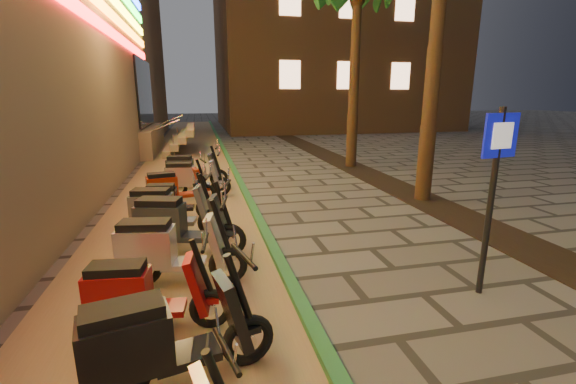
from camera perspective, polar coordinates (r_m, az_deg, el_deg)
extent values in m
cube|color=#8C7251|center=(12.08, -15.17, 0.87)|extent=(3.40, 60.00, 0.01)
cube|color=#286A37|center=(12.12, -7.14, 1.51)|extent=(0.18, 60.00, 0.10)
cube|color=black|center=(9.23, 25.79, -4.11)|extent=(1.20, 40.00, 0.02)
cube|color=black|center=(19.92, -20.44, 13.63)|extent=(0.08, 5.00, 3.00)
cube|color=gray|center=(20.37, -25.67, 6.90)|extent=(5.00, 6.00, 1.20)
cube|color=gray|center=(19.99, -17.08, 6.25)|extent=(0.35, 5.00, 0.30)
cube|color=gray|center=(19.93, -16.13, 7.16)|extent=(0.35, 5.00, 0.30)
cube|color=gray|center=(19.88, -15.18, 8.08)|extent=(0.35, 5.00, 0.30)
cube|color=gray|center=(19.84, -14.21, 9.00)|extent=(0.35, 5.00, 0.30)
cylinder|color=silver|center=(17.92, -19.03, 8.81)|extent=(2.09, 0.06, 0.81)
cylinder|color=silver|center=(21.90, -18.01, 9.72)|extent=(2.09, 0.06, 0.81)
cube|color=#FFBF8C|center=(26.48, 0.30, 16.99)|extent=(1.40, 0.06, 1.80)
cube|color=#FFBF8C|center=(27.67, 8.75, 16.71)|extent=(1.40, 0.06, 1.80)
cube|color=#FFBF8C|center=(29.37, 16.32, 16.17)|extent=(1.40, 0.06, 1.80)
cube|color=#FFBF8C|center=(27.08, 0.31, 26.54)|extent=(1.40, 0.06, 1.80)
cube|color=#FFBF8C|center=(28.25, 9.12, 25.86)|extent=(1.40, 0.06, 1.80)
cube|color=#FFBF8C|center=(29.91, 16.97, 24.79)|extent=(1.40, 0.06, 1.80)
cylinder|color=#472D19|center=(10.45, 20.55, 14.23)|extent=(0.40, 0.40, 5.70)
cylinder|color=#472D19|center=(14.90, 9.73, 15.09)|extent=(0.40, 0.40, 5.95)
cylinder|color=black|center=(5.73, 27.77, -1.72)|extent=(0.08, 0.08, 2.54)
cube|color=#0E13B6|center=(5.57, 29.00, 7.33)|extent=(0.56, 0.12, 0.56)
cube|color=white|center=(5.55, 29.20, 7.29)|extent=(0.32, 0.07, 0.32)
cylinder|color=black|center=(2.80, -9.11, -22.14)|extent=(0.16, 0.52, 0.04)
torus|color=black|center=(4.01, -23.69, -23.92)|extent=(0.56, 0.23, 0.56)
cylinder|color=silver|center=(4.01, -23.69, -23.92)|extent=(0.17, 0.14, 0.15)
torus|color=black|center=(4.17, -5.93, -21.00)|extent=(0.56, 0.23, 0.56)
cylinder|color=silver|center=(4.17, -5.93, -21.00)|extent=(0.17, 0.14, 0.15)
cube|color=black|center=(4.02, -14.74, -22.21)|extent=(0.66, 0.49, 0.09)
cube|color=black|center=(3.83, -22.82, -20.08)|extent=(0.82, 0.57, 0.53)
cube|color=black|center=(3.67, -23.30, -16.05)|extent=(0.72, 0.49, 0.13)
cube|color=black|center=(3.93, -8.20, -17.14)|extent=(0.38, 0.48, 0.75)
cylinder|color=black|center=(3.85, -7.22, -14.20)|extent=(0.30, 0.14, 0.79)
cylinder|color=black|center=(3.71, -6.60, -9.40)|extent=(0.19, 0.61, 0.05)
cube|color=black|center=(4.10, -5.97, -19.54)|extent=(0.26, 0.20, 0.06)
torus|color=black|center=(5.01, -24.32, -16.18)|extent=(0.51, 0.15, 0.50)
cylinder|color=silver|center=(5.01, -24.32, -16.18)|extent=(0.14, 0.11, 0.13)
torus|color=black|center=(4.79, -11.42, -16.56)|extent=(0.51, 0.15, 0.50)
cylinder|color=silver|center=(4.79, -11.42, -16.56)|extent=(0.14, 0.11, 0.13)
cube|color=maroon|center=(4.85, -18.17, -16.07)|extent=(0.56, 0.38, 0.08)
cube|color=maroon|center=(4.85, -23.77, -13.37)|extent=(0.71, 0.44, 0.48)
cube|color=black|center=(4.74, -24.11, -10.36)|extent=(0.63, 0.37, 0.12)
cube|color=maroon|center=(4.65, -13.32, -13.08)|extent=(0.30, 0.41, 0.68)
cylinder|color=black|center=(4.56, -12.60, -10.92)|extent=(0.27, 0.10, 0.71)
cylinder|color=black|center=(4.43, -12.19, -7.30)|extent=(0.10, 0.56, 0.04)
cube|color=maroon|center=(4.73, -11.49, -15.35)|extent=(0.23, 0.16, 0.06)
torus|color=black|center=(5.98, -20.80, -10.41)|extent=(0.58, 0.20, 0.57)
cylinder|color=silver|center=(5.98, -20.80, -10.41)|extent=(0.17, 0.13, 0.15)
torus|color=black|center=(5.74, -8.88, -10.67)|extent=(0.58, 0.20, 0.57)
cylinder|color=silver|center=(5.74, -8.88, -10.67)|extent=(0.17, 0.13, 0.15)
cube|color=silver|center=(5.81, -15.10, -10.20)|extent=(0.65, 0.46, 0.09)
cube|color=silver|center=(5.83, -20.25, -7.61)|extent=(0.82, 0.53, 0.54)
cube|color=black|center=(5.73, -20.52, -4.67)|extent=(0.72, 0.45, 0.13)
cube|color=silver|center=(5.61, -10.59, -7.22)|extent=(0.36, 0.48, 0.77)
cylinder|color=black|center=(5.53, -9.90, -5.12)|extent=(0.31, 0.12, 0.81)
cylinder|color=black|center=(5.42, -9.49, -1.63)|extent=(0.15, 0.63, 0.05)
cube|color=silver|center=(5.68, -8.93, -9.47)|extent=(0.26, 0.19, 0.07)
torus|color=black|center=(7.01, -18.83, -6.54)|extent=(0.59, 0.26, 0.58)
cylinder|color=silver|center=(7.01, -18.83, -6.54)|extent=(0.18, 0.15, 0.16)
torus|color=black|center=(6.67, -8.66, -6.98)|extent=(0.59, 0.26, 0.58)
cylinder|color=silver|center=(6.67, -8.66, -6.98)|extent=(0.18, 0.15, 0.16)
cube|color=#25282A|center=(6.80, -13.99, -6.43)|extent=(0.69, 0.53, 0.09)
cube|color=#25282A|center=(6.87, -18.34, -4.05)|extent=(0.87, 0.61, 0.56)
cube|color=black|center=(6.78, -18.55, -1.44)|extent=(0.76, 0.53, 0.13)
cube|color=#25282A|center=(6.57, -10.12, -3.84)|extent=(0.40, 0.51, 0.79)
cylinder|color=black|center=(6.49, -9.53, -1.98)|extent=(0.32, 0.16, 0.83)
cylinder|color=black|center=(6.39, -9.17, 1.09)|extent=(0.22, 0.64, 0.05)
cube|color=#25282A|center=(6.62, -8.70, -5.90)|extent=(0.28, 0.22, 0.07)
torus|color=black|center=(7.87, -19.92, -4.45)|extent=(0.57, 0.21, 0.56)
cylinder|color=silver|center=(7.87, -19.92, -4.45)|extent=(0.17, 0.13, 0.15)
torus|color=black|center=(7.59, -11.21, -4.53)|extent=(0.57, 0.21, 0.56)
cylinder|color=silver|center=(7.59, -11.21, -4.53)|extent=(0.17, 0.13, 0.15)
cube|color=gray|center=(7.70, -15.74, -4.20)|extent=(0.65, 0.47, 0.09)
cube|color=gray|center=(7.76, -19.50, -2.27)|extent=(0.82, 0.54, 0.54)
cube|color=black|center=(7.68, -19.69, -0.04)|extent=(0.72, 0.46, 0.13)
cube|color=gray|center=(7.51, -12.47, -1.88)|extent=(0.36, 0.48, 0.76)
cylinder|color=black|center=(7.44, -11.99, -0.29)|extent=(0.30, 0.13, 0.80)
cylinder|color=black|center=(7.36, -11.71, 2.31)|extent=(0.16, 0.62, 0.05)
cube|color=gray|center=(7.55, -11.25, -3.60)|extent=(0.26, 0.19, 0.06)
torus|color=black|center=(8.87, -18.56, -2.58)|extent=(0.48, 0.13, 0.47)
cylinder|color=silver|center=(8.87, -18.56, -2.58)|extent=(0.13, 0.10, 0.13)
torus|color=black|center=(8.73, -12.00, -2.41)|extent=(0.48, 0.13, 0.47)
cylinder|color=silver|center=(8.73, -12.00, -2.41)|extent=(0.13, 0.10, 0.13)
cube|color=black|center=(8.78, -15.38, -2.28)|extent=(0.52, 0.35, 0.07)
cube|color=black|center=(8.79, -18.23, -0.93)|extent=(0.66, 0.40, 0.45)
cube|color=black|center=(8.73, -18.36, 0.74)|extent=(0.59, 0.34, 0.11)
cube|color=black|center=(8.66, -12.94, -0.48)|extent=(0.27, 0.38, 0.64)
cylinder|color=black|center=(8.61, -12.59, 0.70)|extent=(0.25, 0.09, 0.67)
cylinder|color=black|center=(8.55, -12.39, 2.61)|extent=(0.09, 0.53, 0.04)
cube|color=black|center=(8.70, -12.04, -1.72)|extent=(0.21, 0.14, 0.05)
torus|color=black|center=(9.75, -18.48, -0.96)|extent=(0.52, 0.20, 0.52)
cylinder|color=silver|center=(9.75, -18.48, -0.96)|extent=(0.16, 0.13, 0.14)
torus|color=black|center=(9.92, -12.12, -0.29)|extent=(0.52, 0.20, 0.52)
cylinder|color=silver|center=(9.92, -12.12, -0.29)|extent=(0.16, 0.13, 0.14)
cube|color=maroon|center=(9.81, -15.35, -0.41)|extent=(0.60, 0.44, 0.08)
cube|color=maroon|center=(9.69, -18.15, 0.73)|extent=(0.76, 0.51, 0.50)
cube|color=black|center=(9.63, -18.28, 2.39)|extent=(0.67, 0.44, 0.12)
cube|color=maroon|center=(9.82, -13.01, 1.53)|extent=(0.34, 0.44, 0.70)
cylinder|color=black|center=(9.79, -12.68, 2.70)|extent=(0.28, 0.12, 0.73)
cylinder|color=black|center=(9.74, -12.49, 4.55)|extent=(0.16, 0.57, 0.04)
cube|color=maroon|center=(9.89, -12.16, 0.38)|extent=(0.24, 0.18, 0.06)
torus|color=black|center=(10.81, -16.03, 0.71)|extent=(0.55, 0.18, 0.54)
cylinder|color=silver|center=(10.81, -16.03, 0.71)|extent=(0.16, 0.12, 0.14)
torus|color=black|center=(10.64, -9.90, 0.85)|extent=(0.55, 0.18, 0.54)
cylinder|color=silver|center=(10.64, -9.90, 0.85)|extent=(0.16, 0.12, 0.14)
cube|color=silver|center=(10.70, -13.05, 1.00)|extent=(0.61, 0.43, 0.08)
cube|color=silver|center=(10.73, -15.70, 2.28)|extent=(0.77, 0.49, 0.52)
cube|color=black|center=(10.67, -15.81, 3.86)|extent=(0.68, 0.42, 0.12)
cube|color=silver|center=(10.58, -10.76, 2.69)|extent=(0.33, 0.45, 0.73)
cylinder|color=black|center=(10.54, -10.42, 3.80)|extent=(0.29, 0.11, 0.77)
cylinder|color=black|center=(10.48, -10.21, 5.59)|extent=(0.13, 0.60, 0.05)
cube|color=silver|center=(10.61, -9.92, 1.50)|extent=(0.25, 0.18, 0.06)
torus|color=black|center=(11.82, -15.99, 1.88)|extent=(0.57, 0.18, 0.56)
cylinder|color=silver|center=(11.82, -15.99, 1.88)|extent=(0.16, 0.13, 0.15)
torus|color=black|center=(11.65, -10.19, 2.04)|extent=(0.57, 0.18, 0.56)
cylinder|color=silver|center=(11.65, -10.19, 2.04)|extent=(0.16, 0.13, 0.15)
cube|color=#282B2E|center=(11.71, -13.17, 2.16)|extent=(0.63, 0.44, 0.09)
cube|color=#282B2E|center=(11.74, -15.68, 3.37)|extent=(0.80, 0.50, 0.54)
cube|color=black|center=(11.69, -15.78, 4.86)|extent=(0.70, 0.43, 0.13)
cube|color=#282B2E|center=(11.60, -11.01, 3.78)|extent=(0.34, 0.46, 0.75)
cylinder|color=black|center=(11.55, -10.69, 4.83)|extent=(0.30, 0.11, 0.79)
cylinder|color=black|center=(11.50, -10.50, 6.52)|extent=(0.13, 0.62, 0.05)
cube|color=#282B2E|center=(11.63, -10.22, 2.66)|extent=(0.25, 0.18, 0.06)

